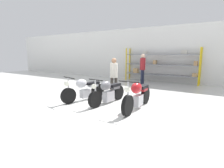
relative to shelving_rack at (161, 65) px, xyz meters
The scene contains 8 objects.
ground_plane 6.24m from the shelving_rack, 90.98° to the right, with size 30.00×30.00×0.00m, color silver.
back_wall 0.77m from the shelving_rack, 106.09° to the left, with size 30.00×0.08×3.60m.
shelving_rack is the anchor object (origin of this frame).
motorcycle_silver 6.28m from the shelving_rack, 100.77° to the right, with size 0.82×1.95×0.99m.
motorcycle_grey 6.01m from the shelving_rack, 91.33° to the right, with size 0.62×1.96×0.98m.
motorcycle_red 6.15m from the shelving_rack, 79.83° to the right, with size 0.66×2.16×1.04m.
person_browsing 1.59m from the shelving_rack, 113.99° to the right, with size 0.34×0.34×1.82m.
person_near_rack 4.79m from the shelving_rack, 97.54° to the right, with size 0.45×0.45×1.64m.
Camera 1 is at (3.48, -5.10, 1.83)m, focal length 28.00 mm.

